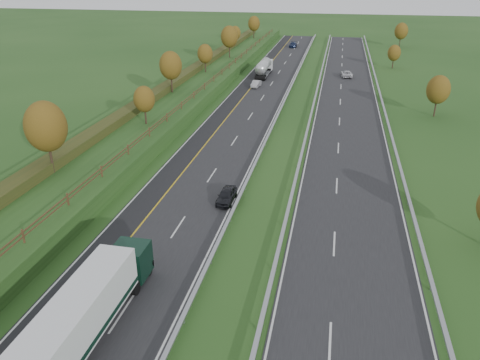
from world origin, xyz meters
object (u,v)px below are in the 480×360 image
object	(u,v)px
car_silver_mid	(256,84)
car_dark_near	(226,195)
car_oncoming	(347,74)
road_tanker	(264,67)
box_lorry	(81,319)
car_small_far	(293,45)

from	to	relation	value
car_silver_mid	car_dark_near	bearing A→B (deg)	-78.76
car_silver_mid	car_oncoming	size ratio (longest dim) A/B	0.80
car_silver_mid	car_oncoming	distance (m)	22.31
road_tanker	car_silver_mid	size ratio (longest dim) A/B	2.86
box_lorry	car_oncoming	size ratio (longest dim) A/B	3.32
car_dark_near	car_small_far	xyz separation A→B (m)	(-3.89, 104.38, 0.04)
car_dark_near	box_lorry	bearing A→B (deg)	-99.77
box_lorry	road_tanker	world-z (taller)	box_lorry
box_lorry	car_dark_near	xyz separation A→B (m)	(3.95, 21.30, -1.62)
road_tanker	car_small_far	distance (m)	42.90
box_lorry	car_silver_mid	xyz separation A→B (m)	(-1.82, 71.58, -1.64)
box_lorry	car_oncoming	xyz separation A→B (m)	(15.88, 85.17, -1.61)
road_tanker	car_oncoming	distance (m)	18.09
car_silver_mid	car_oncoming	xyz separation A→B (m)	(17.69, 13.59, 0.04)
road_tanker	car_small_far	size ratio (longest dim) A/B	2.28
car_silver_mid	car_small_far	world-z (taller)	car_small_far
car_dark_near	car_oncoming	world-z (taller)	car_oncoming
box_lorry	car_oncoming	world-z (taller)	box_lorry
road_tanker	car_silver_mid	distance (m)	11.32
road_tanker	car_small_far	world-z (taller)	road_tanker
car_silver_mid	road_tanker	bearing A→B (deg)	95.77
box_lorry	car_silver_mid	world-z (taller)	box_lorry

